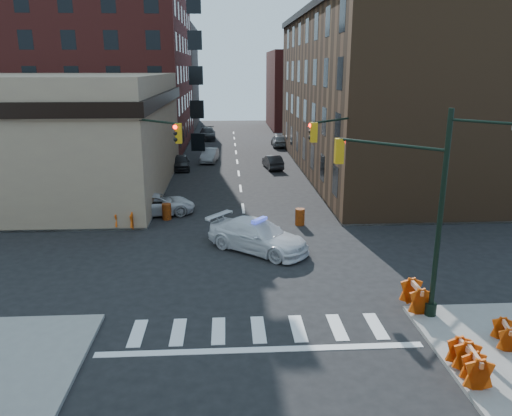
{
  "coord_description": "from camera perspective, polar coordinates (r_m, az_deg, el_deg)",
  "views": [
    {
      "loc": [
        -1.09,
        -23.58,
        9.52
      ],
      "look_at": [
        0.45,
        2.28,
        2.2
      ],
      "focal_mm": 35.0,
      "sensor_mm": 36.0,
      "label": 1
    }
  ],
  "objects": [
    {
      "name": "barrel_road",
      "position": [
        31.24,
        5.04,
        -1.02
      ],
      "size": [
        0.67,
        0.67,
        1.05
      ],
      "primitive_type": "cylinder",
      "rotation": [
        0.0,
        0.0,
        -0.16
      ],
      "color": "#BE5C08",
      "rests_on": "ground"
    },
    {
      "name": "sidewalk_nw",
      "position": [
        61.17,
        -24.46,
        5.48
      ],
      "size": [
        34.0,
        54.5,
        0.15
      ],
      "primitive_type": "cube",
      "color": "gray",
      "rests_on": "ground"
    },
    {
      "name": "tree_ne_near",
      "position": [
        50.68,
        6.46,
        8.84
      ],
      "size": [
        3.0,
        3.0,
        4.85
      ],
      "color": "black",
      "rests_on": "sidewalk_ne"
    },
    {
      "name": "parked_car_enear",
      "position": [
        48.72,
        1.92,
        5.29
      ],
      "size": [
        1.89,
        4.14,
        1.32
      ],
      "primitive_type": "imported",
      "rotation": [
        0.0,
        0.0,
        3.27
      ],
      "color": "black",
      "rests_on": "ground"
    },
    {
      "name": "filler_ne",
      "position": [
        83.04,
        7.27,
        13.22
      ],
      "size": [
        16.0,
        16.0,
        12.0
      ],
      "primitive_type": "cube",
      "color": "#5D201D",
      "rests_on": "ground"
    },
    {
      "name": "commercial_row_ne",
      "position": [
        48.25,
        13.91,
        12.34
      ],
      "size": [
        14.0,
        34.0,
        14.0
      ],
      "primitive_type": "cube",
      "color": "#4B311E",
      "rests_on": "ground"
    },
    {
      "name": "police_car",
      "position": [
        26.69,
        0.22,
        -3.2
      ],
      "size": [
        5.96,
        5.45,
        1.67
      ],
      "primitive_type": "imported",
      "rotation": [
        0.0,
        0.0,
        0.89
      ],
      "color": "white",
      "rests_on": "ground"
    },
    {
      "name": "barricade_se_b",
      "position": [
        19.89,
        26.6,
        -12.81
      ],
      "size": [
        0.79,
        1.19,
        0.82
      ],
      "primitive_type": null,
      "rotation": [
        0.0,
        0.0,
        1.33
      ],
      "color": "#D7590A",
      "rests_on": "sidewalk_se"
    },
    {
      "name": "sidewalk_ne",
      "position": [
        61.99,
        19.63,
        6.1
      ],
      "size": [
        34.0,
        54.5,
        0.15
      ],
      "primitive_type": "cube",
      "color": "gray",
      "rests_on": "ground"
    },
    {
      "name": "pickup",
      "position": [
        33.97,
        -11.26,
        0.42
      ],
      "size": [
        5.38,
        3.21,
        1.4
      ],
      "primitive_type": "imported",
      "rotation": [
        0.0,
        0.0,
        1.76
      ],
      "color": "silver",
      "rests_on": "ground"
    },
    {
      "name": "signal_pole_se",
      "position": [
        20.02,
        17.56,
        0.84
      ],
      "size": [
        5.4,
        5.27,
        8.0
      ],
      "rotation": [
        0.0,
        0.0,
        2.36
      ],
      "color": "black",
      "rests_on": "sidewalk_se"
    },
    {
      "name": "tree_ne_far",
      "position": [
        58.53,
        5.13,
        9.8
      ],
      "size": [
        3.0,
        3.0,
        4.85
      ],
      "color": "black",
      "rests_on": "sidewalk_ne"
    },
    {
      "name": "pedestrian_c",
      "position": [
        34.67,
        -23.38,
        0.43
      ],
      "size": [
        1.17,
        1.1,
        1.94
      ],
      "primitive_type": "imported",
      "rotation": [
        0.0,
        0.0,
        0.71
      ],
      "color": "black",
      "rests_on": "sidewalk_nw"
    },
    {
      "name": "signal_pole_nw",
      "position": [
        29.76,
        -12.62,
        5.37
      ],
      "size": [
        3.58,
        3.67,
        8.0
      ],
      "rotation": [
        0.0,
        0.0,
        -0.79
      ],
      "color": "black",
      "rests_on": "sidewalk_nw"
    },
    {
      "name": "barricade_se_c",
      "position": [
        17.48,
        23.52,
        -16.2
      ],
      "size": [
        0.79,
        1.37,
        0.98
      ],
      "primitive_type": null,
      "rotation": [
        0.0,
        0.0,
        1.47
      ],
      "color": "#E25E0A",
      "rests_on": "sidewalk_se"
    },
    {
      "name": "apartment_block",
      "position": [
        65.97,
        -19.6,
        17.07
      ],
      "size": [
        25.0,
        25.0,
        24.0
      ],
      "primitive_type": "cube",
      "color": "#5D201D",
      "rests_on": "ground"
    },
    {
      "name": "signal_pole_ne",
      "position": [
        30.19,
        9.96,
        5.66
      ],
      "size": [
        3.67,
        3.58,
        8.0
      ],
      "rotation": [
        0.0,
        0.0,
        -2.36
      ],
      "color": "black",
      "rests_on": "sidewalk_ne"
    },
    {
      "name": "barricade_nw_b",
      "position": [
        33.82,
        -17.34,
        -0.17
      ],
      "size": [
        1.43,
        0.92,
        0.99
      ],
      "primitive_type": null,
      "rotation": [
        0.0,
        0.0,
        0.21
      ],
      "color": "#CE4109",
      "rests_on": "sidewalk_nw"
    },
    {
      "name": "parked_car_wfar",
      "position": [
        52.43,
        -5.31,
        6.02
      ],
      "size": [
        1.94,
        4.35,
        1.39
      ],
      "primitive_type": "imported",
      "rotation": [
        0.0,
        0.0,
        -0.12
      ],
      "color": "gray",
      "rests_on": "ground"
    },
    {
      "name": "pedestrian_a",
      "position": [
        31.64,
        -16.0,
        -0.27
      ],
      "size": [
        0.82,
        0.7,
        1.91
      ],
      "primitive_type": "imported",
      "rotation": [
        0.0,
        0.0,
        -0.42
      ],
      "color": "black",
      "rests_on": "sidewalk_nw"
    },
    {
      "name": "barricade_nw_a",
      "position": [
        31.22,
        -14.66,
        -1.31
      ],
      "size": [
        1.37,
        0.88,
        0.95
      ],
      "primitive_type": null,
      "rotation": [
        0.0,
        0.0,
        -0.21
      ],
      "color": "#EE4D0B",
      "rests_on": "sidewalk_nw"
    },
    {
      "name": "barrel_bank",
      "position": [
        32.77,
        -10.17,
        -0.41
      ],
      "size": [
        0.71,
        0.71,
        1.05
      ],
      "primitive_type": "cylinder",
      "rotation": [
        0.0,
        0.0,
        -0.25
      ],
      "color": "#D6630A",
      "rests_on": "ground"
    },
    {
      "name": "barricade_se_d",
      "position": [
        17.86,
        22.81,
        -15.52
      ],
      "size": [
        0.67,
        1.25,
        0.92
      ],
      "primitive_type": null,
      "rotation": [
        0.0,
        0.0,
        1.62
      ],
      "color": "orange",
      "rests_on": "sidewalk_se"
    },
    {
      "name": "ground",
      "position": [
        25.45,
        -0.71,
        -6.19
      ],
      "size": [
        140.0,
        140.0,
        0.0
      ],
      "primitive_type": "plane",
      "color": "black",
      "rests_on": "ground"
    },
    {
      "name": "parked_car_efar",
      "position": [
        62.65,
        2.69,
        7.74
      ],
      "size": [
        1.85,
        4.59,
        1.56
      ],
      "primitive_type": "imported",
      "rotation": [
        0.0,
        0.0,
        3.14
      ],
      "color": "gray",
      "rests_on": "ground"
    },
    {
      "name": "parked_car_wdeep",
      "position": [
        69.36,
        -5.57,
        8.46
      ],
      "size": [
        2.34,
        5.42,
        1.55
      ],
      "primitive_type": "imported",
      "rotation": [
        0.0,
        0.0,
        0.03
      ],
      "color": "black",
      "rests_on": "ground"
    },
    {
      "name": "pedestrian_b",
      "position": [
        33.28,
        -19.19,
        0.22
      ],
      "size": [
        1.08,
        0.95,
        1.89
      ],
      "primitive_type": "imported",
      "rotation": [
        0.0,
        0.0,
        0.28
      ],
      "color": "black",
      "rests_on": "sidewalk_nw"
    },
    {
      "name": "bank_building",
      "position": [
        43.41,
        -25.11,
        7.67
      ],
      "size": [
        22.0,
        22.0,
        9.0
      ],
      "primitive_type": "cube",
      "color": "#988263",
      "rests_on": "ground"
    },
    {
      "name": "parked_car_wnear",
      "position": [
        48.79,
        -8.57,
        5.19
      ],
      "size": [
        1.99,
        4.26,
        1.41
      ],
      "primitive_type": "imported",
      "rotation": [
        0.0,
        0.0,
        0.08
      ],
      "color": "black",
      "rests_on": "ground"
    },
    {
      "name": "barricade_se_a",
      "position": [
        21.31,
        17.77,
        -9.58
      ],
      "size": [
        0.69,
        1.38,
        1.03
      ],
      "primitive_type": null,
      "rotation": [
        0.0,
        0.0,
        1.57
      ],
      "color": "red",
      "rests_on": "sidewalk_se"
    },
    {
      "name": "filler_nw",
      "position": [
        86.88,
        -13.72,
        14.34
      ],
      "size": [
        20.0,
        18.0,
        16.0
      ],
      "primitive_type": "cube",
      "color": "#51433C",
      "rests_on": "ground"
    }
  ]
}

